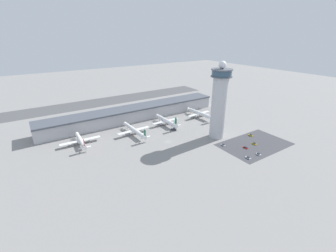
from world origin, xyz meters
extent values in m
plane|color=gray|center=(0.00, 0.00, 0.00)|extent=(1000.00, 1000.00, 0.00)
cube|color=#B2B2B7|center=(0.00, 70.00, 6.76)|extent=(209.24, 22.00, 13.53)
cube|color=#4C515B|center=(0.00, 70.00, 14.33)|extent=(209.24, 25.00, 1.60)
cube|color=#515154|center=(0.00, 161.90, 0.00)|extent=(313.85, 44.00, 0.01)
cylinder|color=#BCBCC1|center=(45.45, -16.40, 28.86)|extent=(13.81, 13.81, 57.71)
cylinder|color=#565B66|center=(45.45, -16.40, 58.11)|extent=(18.76, 18.76, 0.80)
cylinder|color=#334C60|center=(45.45, -16.40, 61.10)|extent=(17.26, 17.26, 5.18)
cylinder|color=#565B66|center=(45.45, -16.40, 64.19)|extent=(18.76, 18.76, 1.00)
sphere|color=white|center=(45.45, -16.40, 68.07)|extent=(6.76, 6.76, 6.76)
cube|color=#424247|center=(63.05, -47.47, 0.00)|extent=(64.00, 40.00, 0.01)
cylinder|color=white|center=(-68.84, 38.34, 3.94)|extent=(4.24, 27.17, 3.64)
cone|color=white|center=(-68.51, 53.52, 3.94)|extent=(3.71, 3.36, 3.64)
cone|color=white|center=(-69.19, 22.61, 3.94)|extent=(3.37, 4.44, 3.28)
cube|color=white|center=(-68.83, 38.88, 3.30)|extent=(35.48, 5.17, 0.44)
cylinder|color=#A8A8B2|center=(-76.24, 40.05, 2.20)|extent=(2.09, 4.05, 2.00)
cylinder|color=#A8A8B2|center=(-61.38, 39.72, 2.20)|extent=(2.09, 4.05, 2.00)
cube|color=red|center=(-69.21, 21.74, 8.68)|extent=(0.36, 2.81, 5.83)
cube|color=white|center=(-69.21, 21.34, 4.30)|extent=(10.24, 2.22, 0.24)
cylinder|color=black|center=(-68.57, 50.69, 1.06)|extent=(0.28, 0.28, 2.12)
cylinder|color=black|center=(-66.30, 38.03, 1.06)|extent=(0.28, 0.28, 2.12)
cylinder|color=black|center=(-71.40, 38.14, 1.06)|extent=(0.28, 0.28, 2.12)
cylinder|color=white|center=(-18.91, 31.64, 4.63)|extent=(5.18, 36.26, 3.77)
cone|color=white|center=(-19.68, 51.39, 4.63)|extent=(3.90, 3.54, 3.77)
cone|color=white|center=(-18.12, 11.33, 4.63)|extent=(3.57, 4.65, 3.39)
cube|color=white|center=(-18.94, 32.37, 3.97)|extent=(33.94, 5.72, 0.44)
cylinder|color=#A8A8B2|center=(-26.07, 33.09, 2.83)|extent=(2.23, 4.22, 2.07)
cylinder|color=#A8A8B2|center=(-11.89, 33.64, 2.83)|extent=(2.23, 4.22, 2.07)
cube|color=#14704C|center=(-18.08, 10.42, 9.53)|extent=(0.41, 2.81, 6.03)
cube|color=white|center=(-18.07, 10.03, 5.00)|extent=(10.62, 2.41, 0.24)
cylinder|color=black|center=(-19.57, 48.50, 1.37)|extent=(0.28, 0.28, 2.74)
cylinder|color=black|center=(-16.27, 31.67, 1.37)|extent=(0.28, 0.28, 2.74)
cylinder|color=black|center=(-21.54, 31.46, 1.37)|extent=(0.28, 0.28, 2.74)
cylinder|color=white|center=(20.93, 36.01, 4.83)|extent=(4.56, 29.82, 4.44)
cone|color=white|center=(20.86, 52.91, 4.83)|extent=(4.45, 4.01, 4.44)
cone|color=white|center=(21.00, 18.45, 4.83)|extent=(4.02, 5.34, 3.99)
cube|color=white|center=(20.92, 36.61, 4.05)|extent=(31.84, 4.53, 0.44)
cylinder|color=#A8A8B2|center=(14.24, 37.58, 2.71)|extent=(2.46, 4.89, 2.44)
cylinder|color=#A8A8B2|center=(27.60, 37.64, 2.71)|extent=(2.46, 4.89, 2.44)
cube|color=#14704C|center=(21.00, 17.38, 10.60)|extent=(0.31, 2.80, 7.10)
cube|color=white|center=(21.01, 16.98, 5.28)|extent=(12.43, 2.05, 0.24)
cylinder|color=black|center=(20.87, 49.71, 1.31)|extent=(0.28, 0.28, 2.61)
cylinder|color=black|center=(24.03, 35.82, 1.31)|extent=(0.28, 0.28, 2.61)
cylinder|color=black|center=(17.82, 35.79, 1.31)|extent=(0.28, 0.28, 2.61)
cylinder|color=white|center=(67.46, 34.73, 4.98)|extent=(6.26, 33.25, 4.38)
cone|color=white|center=(66.40, 53.20, 4.98)|extent=(4.59, 4.18, 4.38)
cone|color=white|center=(68.55, 15.61, 4.98)|extent=(4.23, 5.47, 3.94)
cube|color=white|center=(67.42, 35.39, 4.21)|extent=(32.79, 6.25, 0.44)
cylinder|color=#A8A8B2|center=(60.53, 36.00, 2.89)|extent=(2.68, 4.94, 2.41)
cylinder|color=#A8A8B2|center=(74.20, 36.78, 2.89)|extent=(2.68, 4.94, 2.41)
cube|color=navy|center=(68.61, 14.56, 10.66)|extent=(0.46, 2.81, 7.00)
cube|color=white|center=(68.63, 14.16, 5.41)|extent=(12.35, 2.70, 0.24)
cylinder|color=black|center=(66.58, 50.03, 1.39)|extent=(0.28, 0.28, 2.79)
cylinder|color=black|center=(70.52, 34.77, 1.39)|extent=(0.28, 0.28, 2.79)
cylinder|color=black|center=(64.41, 34.42, 1.39)|extent=(0.28, 0.28, 2.79)
cube|color=black|center=(19.38, 18.79, 0.06)|extent=(5.15, 4.91, 0.12)
cube|color=#2D333D|center=(19.38, 18.79, 0.82)|extent=(5.91, 5.59, 1.64)
cube|color=#232D38|center=(19.82, 18.41, 2.31)|extent=(2.67, 2.70, 1.34)
cube|color=black|center=(75.82, 8.18, 0.06)|extent=(5.93, 2.82, 0.12)
cube|color=#2D333D|center=(75.82, 8.18, 0.86)|extent=(7.04, 3.01, 1.73)
cube|color=#232D38|center=(75.14, 8.24, 2.43)|extent=(2.23, 2.32, 1.41)
cube|color=black|center=(62.87, -47.34, 0.06)|extent=(1.67, 3.64, 0.12)
cube|color=gold|center=(62.87, -47.34, 0.43)|extent=(1.74, 4.33, 0.85)
cube|color=#232D38|center=(62.87, -47.23, 1.20)|extent=(1.53, 2.39, 0.70)
cube|color=black|center=(50.38, -47.76, 0.06)|extent=(1.73, 3.84, 0.12)
cube|color=red|center=(50.38, -47.76, 0.37)|extent=(1.82, 4.57, 0.74)
cube|color=#232D38|center=(50.37, -47.88, 1.05)|extent=(1.56, 2.52, 0.61)
cube|color=black|center=(37.59, -33.57, 0.06)|extent=(1.80, 3.43, 0.12)
cube|color=silver|center=(37.59, -33.57, 0.40)|extent=(1.88, 4.08, 0.79)
cube|color=#232D38|center=(37.59, -33.67, 1.12)|extent=(1.63, 2.25, 0.65)
cube|color=black|center=(75.36, -33.54, 0.06)|extent=(1.96, 4.03, 0.12)
cube|color=gold|center=(75.36, -33.54, 0.43)|extent=(2.07, 4.78, 0.86)
cube|color=#232D38|center=(75.36, -33.66, 1.21)|extent=(1.75, 2.66, 0.70)
cube|color=black|center=(49.76, -61.34, 0.06)|extent=(1.88, 3.41, 0.12)
cube|color=silver|center=(49.76, -61.34, 0.42)|extent=(1.98, 4.06, 0.85)
cube|color=#232D38|center=(49.76, -61.44, 1.19)|extent=(1.70, 2.25, 0.69)
cube|color=black|center=(37.85, -60.45, 0.06)|extent=(1.64, 3.84, 0.12)
cube|color=silver|center=(37.85, -60.45, 0.41)|extent=(1.71, 4.58, 0.81)
cube|color=#232D38|center=(37.85, -60.56, 1.14)|extent=(1.50, 2.52, 0.66)
camera|label=1|loc=(-101.54, -156.95, 93.00)|focal=24.00mm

